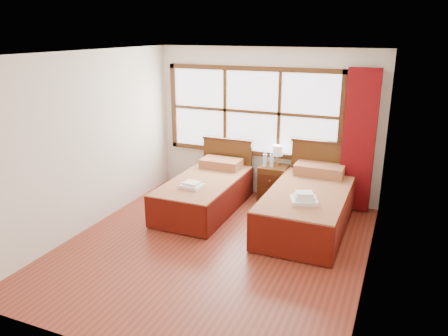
% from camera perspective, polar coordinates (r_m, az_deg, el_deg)
% --- Properties ---
extents(floor, '(4.50, 4.50, 0.00)m').
position_cam_1_polar(floor, '(6.14, -1.34, -10.25)').
color(floor, maroon).
rests_on(floor, ground).
extents(ceiling, '(4.50, 4.50, 0.00)m').
position_cam_1_polar(ceiling, '(5.43, -1.54, 14.79)').
color(ceiling, white).
rests_on(ceiling, wall_back).
extents(wall_back, '(4.00, 0.00, 4.00)m').
position_cam_1_polar(wall_back, '(7.69, 5.47, 5.78)').
color(wall_back, silver).
rests_on(wall_back, floor).
extents(wall_left, '(0.00, 4.50, 4.50)m').
position_cam_1_polar(wall_left, '(6.69, -17.28, 3.27)').
color(wall_left, silver).
rests_on(wall_left, floor).
extents(wall_right, '(0.00, 4.50, 4.50)m').
position_cam_1_polar(wall_right, '(5.19, 19.15, -0.96)').
color(wall_right, silver).
rests_on(wall_right, floor).
extents(window, '(3.16, 0.06, 1.56)m').
position_cam_1_polar(window, '(7.70, 3.64, 7.35)').
color(window, white).
rests_on(window, wall_back).
extents(curtain, '(0.50, 0.16, 2.30)m').
position_cam_1_polar(curtain, '(7.28, 17.21, 3.34)').
color(curtain, maroon).
rests_on(curtain, wall_back).
extents(bed_left, '(1.03, 2.05, 1.00)m').
position_cam_1_polar(bed_left, '(7.26, -2.39, -3.06)').
color(bed_left, '#3D1C0C').
rests_on(bed_left, floor).
extents(bed_right, '(1.14, 2.22, 1.12)m').
position_cam_1_polar(bed_right, '(6.75, 11.00, -4.73)').
color(bed_right, '#3D1C0C').
rests_on(bed_right, floor).
extents(nightstand, '(0.47, 0.46, 0.62)m').
position_cam_1_polar(nightstand, '(7.66, 6.46, -2.00)').
color(nightstand, '#4A2A10').
rests_on(nightstand, floor).
extents(towels_left, '(0.32, 0.29, 0.09)m').
position_cam_1_polar(towels_left, '(6.77, -4.21, -2.24)').
color(towels_left, white).
rests_on(towels_left, bed_left).
extents(towels_right, '(0.45, 0.42, 0.15)m').
position_cam_1_polar(towels_right, '(6.11, 10.42, -3.91)').
color(towels_right, white).
rests_on(towels_right, bed_right).
extents(lamp, '(0.18, 0.18, 0.35)m').
position_cam_1_polar(lamp, '(7.56, 7.02, 2.20)').
color(lamp, '#C1853D').
rests_on(lamp, nightstand).
extents(bottle_near, '(0.07, 0.07, 0.25)m').
position_cam_1_polar(bottle_near, '(7.49, 5.37, 1.02)').
color(bottle_near, silver).
rests_on(bottle_near, nightstand).
extents(bottle_far, '(0.07, 0.07, 0.25)m').
position_cam_1_polar(bottle_far, '(7.49, 6.25, 0.98)').
color(bottle_far, silver).
rests_on(bottle_far, nightstand).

